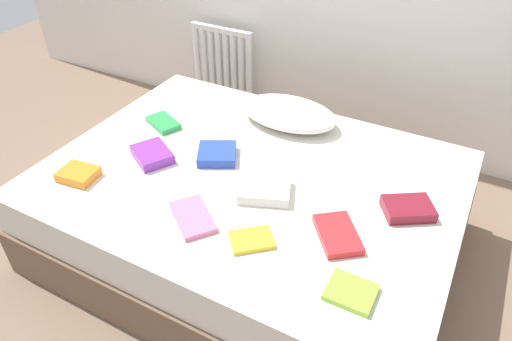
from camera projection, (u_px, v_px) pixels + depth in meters
name	position (u px, v px, depth m)	size (l,w,h in m)	color
ground_plane	(252.00, 245.00, 2.57)	(8.00, 8.00, 0.00)	#7F6651
bed	(251.00, 211.00, 2.43)	(2.00, 1.50, 0.50)	brown
radiator	(223.00, 66.00, 3.53)	(0.50, 0.04, 0.59)	white
pillow	(289.00, 113.00, 2.61)	(0.56, 0.34, 0.13)	white
textbook_white	(265.00, 190.00, 2.13)	(0.23, 0.19, 0.05)	white
textbook_pink	(193.00, 217.00, 2.00)	(0.24, 0.14, 0.02)	pink
textbook_green	(163.00, 123.00, 2.62)	(0.20, 0.12, 0.03)	green
textbook_maroon	(408.00, 209.00, 2.03)	(0.21, 0.15, 0.05)	maroon
textbook_purple	(152.00, 154.00, 2.35)	(0.21, 0.16, 0.05)	purple
textbook_blue	(217.00, 154.00, 2.36)	(0.19, 0.18, 0.05)	#2847B7
textbook_orange	(78.00, 174.00, 2.23)	(0.17, 0.14, 0.05)	orange
textbook_lime	(351.00, 292.00, 1.68)	(0.17, 0.15, 0.02)	#8CC638
textbook_yellow	(252.00, 240.00, 1.89)	(0.17, 0.13, 0.02)	yellow
textbook_red	(338.00, 234.00, 1.91)	(0.24, 0.15, 0.03)	red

